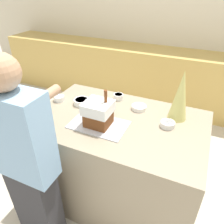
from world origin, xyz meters
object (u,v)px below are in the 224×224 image
Objects in this scene: candy_bowl_behind_tray at (118,96)px; person at (28,166)px; candy_bowl_far_right at (139,107)px; candy_bowl_near_tray_right at (82,101)px; candy_bowl_center_rear at (168,124)px; decorative_tree at (181,96)px; baking_tray at (99,125)px; candy_bowl_front_corner at (59,98)px; gingerbread_house at (98,113)px.

candy_bowl_behind_tray is 0.06× the size of person.
candy_bowl_far_right is 1.00m from person.
candy_bowl_near_tray_right is 1.25× the size of candy_bowl_center_rear.
candy_bowl_center_rear is (-0.04, -0.15, -0.18)m from decorative_tree.
baking_tray is at bearing -146.78° from decorative_tree.
candy_bowl_near_tray_right is at bearing -139.94° from candy_bowl_behind_tray.
baking_tray is at bearing -21.32° from candy_bowl_front_corner.
candy_bowl_behind_tray is at bearing 27.18° from candy_bowl_front_corner.
baking_tray is 1.53× the size of gingerbread_house.
baking_tray is 3.47× the size of candy_bowl_far_right.
person reaches higher than candy_bowl_front_corner.
candy_bowl_center_rear is (0.79, -0.03, -0.00)m from candy_bowl_near_tray_right.
gingerbread_house is at bearing -87.15° from candy_bowl_behind_tray.
decorative_tree is 3.74× the size of candy_bowl_center_rear.
decorative_tree is 0.60m from candy_bowl_behind_tray.
baking_tray is 4.03× the size of candy_bowl_center_rear.
person is (-0.28, -0.51, -0.10)m from baking_tray.
baking_tray is 4.55× the size of candy_bowl_front_corner.
baking_tray is 0.68m from decorative_tree.
gingerbread_house is 0.38m from candy_bowl_near_tray_right.
candy_bowl_behind_tray is 0.83× the size of candy_bowl_center_rear.
candy_bowl_near_tray_right is at bearing 141.90° from gingerbread_house.
baking_tray is 0.55m from candy_bowl_front_corner.
baking_tray is 0.54m from candy_bowl_center_rear.
candy_bowl_center_rear is at bearing 21.86° from gingerbread_house.
baking_tray is at bearing 60.76° from person.
person is at bearing -137.90° from candy_bowl_center_rear.
candy_bowl_near_tray_right is at bearing 6.94° from candy_bowl_front_corner.
person is (0.01, -0.73, -0.12)m from candy_bowl_near_tray_right.
baking_tray is at bearing -120.88° from candy_bowl_far_right.
candy_bowl_front_corner is (-0.52, 0.20, 0.02)m from baking_tray.
candy_bowl_front_corner is at bearing 179.88° from candy_bowl_center_rear.
candy_bowl_front_corner is at bearing 108.30° from person.
person is (-0.78, -0.70, -0.12)m from candy_bowl_center_rear.
candy_bowl_far_right is at bearing 59.12° from baking_tray.
gingerbread_house is 0.54m from candy_bowl_center_rear.
candy_bowl_front_corner reaches higher than candy_bowl_far_right.
candy_bowl_front_corner reaches higher than candy_bowl_center_rear.
candy_bowl_front_corner is 1.01m from candy_bowl_center_rear.
candy_bowl_far_right is 0.08× the size of person.
candy_bowl_far_right is (0.24, -0.10, -0.01)m from candy_bowl_behind_tray.
baking_tray is at bearing -38.17° from candy_bowl_near_tray_right.
gingerbread_house is (0.00, 0.00, 0.11)m from baking_tray.
person is at bearing -105.18° from candy_bowl_behind_tray.
gingerbread_house is at bearing -146.78° from decorative_tree.
decorative_tree is 2.99× the size of candy_bowl_near_tray_right.
gingerbread_house is 0.61m from person.
gingerbread_house is at bearing 60.74° from person.
gingerbread_house is 2.64× the size of candy_bowl_center_rear.
gingerbread_house reaches higher than candy_bowl_near_tray_right.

